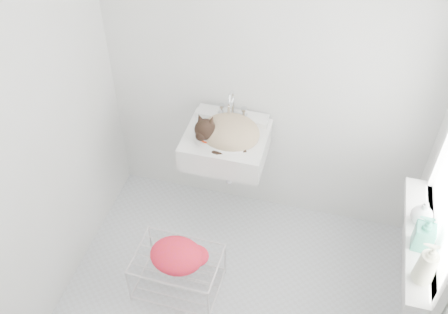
% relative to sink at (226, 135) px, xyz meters
% --- Properties ---
extents(floor, '(2.20, 2.00, 0.02)m').
position_rel_sink_xyz_m(floor, '(0.21, -0.74, -0.85)').
color(floor, silver).
rests_on(floor, ground).
extents(back_wall, '(2.20, 0.02, 2.50)m').
position_rel_sink_xyz_m(back_wall, '(0.21, 0.26, 0.40)').
color(back_wall, white).
rests_on(back_wall, ground).
extents(left_wall, '(0.02, 2.00, 2.50)m').
position_rel_sink_xyz_m(left_wall, '(-0.89, -0.74, 0.40)').
color(left_wall, white).
rests_on(left_wall, ground).
extents(windowsill, '(0.16, 0.88, 0.04)m').
position_rel_sink_xyz_m(windowsill, '(1.22, -0.54, -0.02)').
color(windowsill, white).
rests_on(windowsill, right_wall).
extents(sink, '(0.54, 0.47, 0.21)m').
position_rel_sink_xyz_m(sink, '(0.00, 0.00, 0.00)').
color(sink, white).
rests_on(sink, back_wall).
extents(faucet, '(0.20, 0.14, 0.20)m').
position_rel_sink_xyz_m(faucet, '(0.00, 0.18, 0.14)').
color(faucet, silver).
rests_on(faucet, sink).
extents(cat, '(0.43, 0.36, 0.26)m').
position_rel_sink_xyz_m(cat, '(0.01, -0.02, 0.04)').
color(cat, tan).
rests_on(cat, sink).
extents(wire_rack, '(0.55, 0.39, 0.32)m').
position_rel_sink_xyz_m(wire_rack, '(-0.15, -0.65, -0.70)').
color(wire_rack, silver).
rests_on(wire_rack, floor).
extents(towel, '(0.36, 0.27, 0.14)m').
position_rel_sink_xyz_m(towel, '(-0.14, -0.68, -0.50)').
color(towel, '#FA2D00').
rests_on(towel, wire_rack).
extents(bottle_a, '(0.09, 0.09, 0.23)m').
position_rel_sink_xyz_m(bottle_a, '(1.21, -0.81, 0.00)').
color(bottle_a, '#EBEEC4').
rests_on(bottle_a, windowsill).
extents(bottle_b, '(0.11, 0.11, 0.22)m').
position_rel_sink_xyz_m(bottle_b, '(1.21, -0.60, 0.00)').
color(bottle_b, teal).
rests_on(bottle_b, windowsill).
extents(bottle_c, '(0.12, 0.12, 0.15)m').
position_rel_sink_xyz_m(bottle_c, '(1.21, -0.44, 0.00)').
color(bottle_c, white).
rests_on(bottle_c, windowsill).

